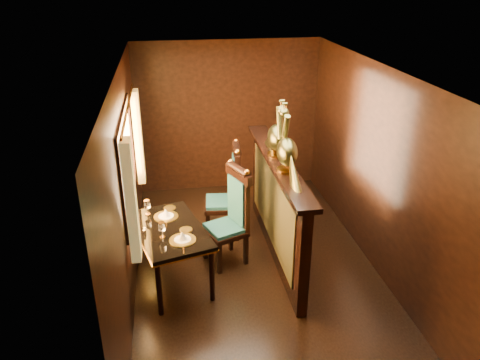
{
  "coord_description": "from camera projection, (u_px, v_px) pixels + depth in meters",
  "views": [
    {
      "loc": [
        -0.99,
        -4.9,
        3.51
      ],
      "look_at": [
        -0.13,
        0.42,
        1.05
      ],
      "focal_mm": 35.0,
      "sensor_mm": 36.0,
      "label": 1
    }
  ],
  "objects": [
    {
      "name": "chair_right",
      "position": [
        231.0,
        189.0,
        6.48
      ],
      "size": [
        0.54,
        0.56,
        1.37
      ],
      "rotation": [
        0.0,
        0.0,
        -0.1
      ],
      "color": "black",
      "rests_on": "ground"
    },
    {
      "name": "ground",
      "position": [
        255.0,
        267.0,
        6.0
      ],
      "size": [
        5.0,
        5.0,
        0.0
      ],
      "primitive_type": "plane",
      "color": "black",
      "rests_on": "ground"
    },
    {
      "name": "peacock_left",
      "position": [
        288.0,
        140.0,
        5.24
      ],
      "size": [
        0.24,
        0.65,
        0.77
      ],
      "primitive_type": null,
      "color": "#17462F",
      "rests_on": "partition"
    },
    {
      "name": "peacock_right",
      "position": [
        277.0,
        127.0,
        5.69
      ],
      "size": [
        0.24,
        0.65,
        0.77
      ],
      "primitive_type": null,
      "color": "#17462F",
      "rests_on": "partition"
    },
    {
      "name": "chair_left",
      "position": [
        233.0,
        212.0,
        5.91
      ],
      "size": [
        0.63,
        0.64,
        1.33
      ],
      "rotation": [
        0.0,
        0.0,
        0.38
      ],
      "color": "black",
      "rests_on": "ground"
    },
    {
      "name": "partition",
      "position": [
        276.0,
        206.0,
        6.02
      ],
      "size": [
        0.26,
        2.7,
        1.36
      ],
      "color": "black",
      "rests_on": "ground"
    },
    {
      "name": "room_shell",
      "position": [
        250.0,
        152.0,
        5.35
      ],
      "size": [
        3.04,
        5.04,
        2.52
      ],
      "color": "black",
      "rests_on": "ground"
    },
    {
      "name": "dining_table",
      "position": [
        170.0,
        233.0,
        5.49
      ],
      "size": [
        1.05,
        1.39,
        0.93
      ],
      "rotation": [
        0.0,
        0.0,
        0.26
      ],
      "color": "black",
      "rests_on": "ground"
    }
  ]
}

